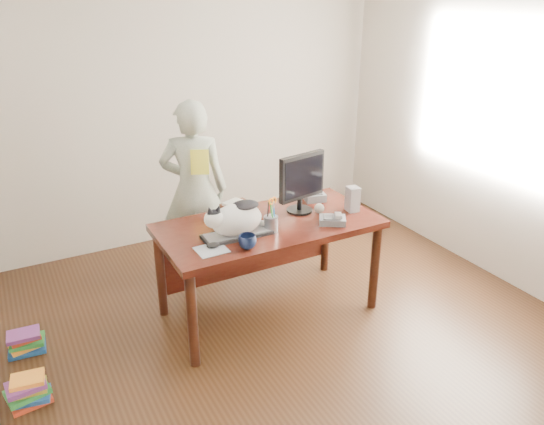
{
  "coord_description": "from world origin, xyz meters",
  "views": [
    {
      "loc": [
        -1.64,
        -2.51,
        2.34
      ],
      "look_at": [
        0.0,
        0.55,
        0.85
      ],
      "focal_mm": 35.0,
      "sensor_mm": 36.0,
      "label": 1
    }
  ],
  "objects": [
    {
      "name": "calculator",
      "position": [
        0.54,
        0.85,
        0.78
      ],
      "size": [
        0.21,
        0.25,
        0.07
      ],
      "rotation": [
        0.0,
        0.0,
        -0.25
      ],
      "color": "slate",
      "rests_on": "desk"
    },
    {
      "name": "coffee_mug",
      "position": [
        -0.31,
        0.31,
        0.8
      ],
      "size": [
        0.15,
        0.15,
        0.09
      ],
      "primitive_type": "imported",
      "rotation": [
        0.0,
        0.0,
        0.29
      ],
      "color": "black",
      "rests_on": "desk"
    },
    {
      "name": "phone",
      "position": [
        0.41,
        0.37,
        0.78
      ],
      "size": [
        0.23,
        0.22,
        0.09
      ],
      "rotation": [
        0.0,
        0.0,
        -0.56
      ],
      "color": "slate",
      "rests_on": "desk"
    },
    {
      "name": "person",
      "position": [
        -0.25,
        1.48,
        0.76
      ],
      "size": [
        0.66,
        0.56,
        1.52
      ],
      "primitive_type": "imported",
      "rotation": [
        0.0,
        0.0,
        2.71
      ],
      "color": "silver",
      "rests_on": "ground"
    },
    {
      "name": "keyboard",
      "position": [
        -0.3,
        0.51,
        0.76
      ],
      "size": [
        0.49,
        0.19,
        0.03
      ],
      "rotation": [
        0.0,
        0.0,
        -0.02
      ],
      "color": "black",
      "rests_on": "desk"
    },
    {
      "name": "monitor",
      "position": [
        0.31,
        0.66,
        1.01
      ],
      "size": [
        0.41,
        0.23,
        0.46
      ],
      "rotation": [
        0.0,
        0.0,
        0.19
      ],
      "color": "black",
      "rests_on": "desk"
    },
    {
      "name": "held_book",
      "position": [
        -0.25,
        1.31,
        1.05
      ],
      "size": [
        0.17,
        0.14,
        0.2
      ],
      "rotation": [
        0.0,
        0.0,
        -0.43
      ],
      "color": "yellow",
      "rests_on": "person"
    },
    {
      "name": "pen_cup",
      "position": [
        -0.05,
        0.47,
        0.82
      ],
      "size": [
        0.13,
        0.13,
        0.25
      ],
      "rotation": [
        0.0,
        0.0,
        0.41
      ],
      "color": "#96969C",
      "rests_on": "desk"
    },
    {
      "name": "desk",
      "position": [
        0.0,
        0.68,
        0.6
      ],
      "size": [
        1.6,
        0.8,
        0.75
      ],
      "color": "black",
      "rests_on": "ground"
    },
    {
      "name": "book_stack",
      "position": [
        -0.13,
        0.88,
        0.79
      ],
      "size": [
        0.28,
        0.24,
        0.09
      ],
      "rotation": [
        0.0,
        0.0,
        0.27
      ],
      "color": "#541619",
      "rests_on": "desk"
    },
    {
      "name": "mouse",
      "position": [
        -0.51,
        0.41,
        0.77
      ],
      "size": [
        0.09,
        0.06,
        0.04
      ],
      "rotation": [
        0.0,
        0.0,
        0.02
      ],
      "color": "black",
      "rests_on": "mousepad"
    },
    {
      "name": "room",
      "position": [
        0.0,
        0.0,
        1.35
      ],
      "size": [
        4.5,
        4.5,
        4.5
      ],
      "color": "black",
      "rests_on": "ground"
    },
    {
      "name": "cat",
      "position": [
        -0.31,
        0.5,
        0.89
      ],
      "size": [
        0.47,
        0.24,
        0.27
      ],
      "rotation": [
        0.0,
        0.0,
        -0.02
      ],
      "color": "white",
      "rests_on": "keyboard"
    },
    {
      "name": "baseball",
      "position": [
        0.42,
        0.58,
        0.79
      ],
      "size": [
        0.08,
        0.08,
        0.08
      ],
      "rotation": [
        0.0,
        0.0,
        0.21
      ],
      "color": "beige",
      "rests_on": "desk"
    },
    {
      "name": "book_pile_a",
      "position": [
        -1.75,
        0.4,
        0.09
      ],
      "size": [
        0.27,
        0.22,
        0.18
      ],
      "color": "red",
      "rests_on": "ground"
    },
    {
      "name": "mousepad",
      "position": [
        -0.53,
        0.39,
        0.75
      ],
      "size": [
        0.2,
        0.18,
        0.0
      ],
      "rotation": [
        0.0,
        0.0,
        0.02
      ],
      "color": "silver",
      "rests_on": "desk"
    },
    {
      "name": "speaker",
      "position": [
        0.67,
        0.5,
        0.85
      ],
      "size": [
        0.1,
        0.11,
        0.19
      ],
      "rotation": [
        0.0,
        0.0,
        -0.14
      ],
      "color": "gray",
      "rests_on": "desk"
    },
    {
      "name": "book_pile_b",
      "position": [
        -1.72,
        0.95,
        0.07
      ],
      "size": [
        0.26,
        0.2,
        0.15
      ],
      "color": "#17468E",
      "rests_on": "ground"
    }
  ]
}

